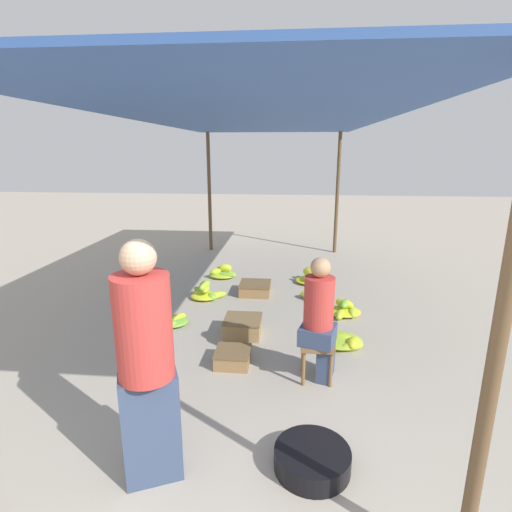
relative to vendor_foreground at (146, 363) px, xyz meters
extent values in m
cylinder|color=brown|center=(1.95, -0.51, 0.43)|extent=(0.08, 0.08, 2.70)
cylinder|color=brown|center=(-0.98, 6.85, 0.43)|extent=(0.08, 0.08, 2.70)
cylinder|color=brown|center=(1.95, 6.85, 0.43)|extent=(0.08, 0.08, 2.70)
cube|color=#33569E|center=(0.49, 3.17, 1.80)|extent=(3.33, 7.76, 0.04)
cube|color=#384766|center=(0.00, 0.00, -0.51)|extent=(0.45, 0.36, 0.83)
cylinder|color=#BF3833|center=(0.00, 0.00, 0.26)|extent=(0.50, 0.50, 0.72)
sphere|color=tan|center=(0.00, 0.00, 0.74)|extent=(0.23, 0.23, 0.23)
cube|color=brown|center=(1.24, 1.41, -0.53)|extent=(0.34, 0.34, 0.04)
cylinder|color=brown|center=(1.11, 1.28, -0.74)|extent=(0.04, 0.04, 0.37)
cylinder|color=brown|center=(1.38, 1.28, -0.74)|extent=(0.04, 0.04, 0.37)
cylinder|color=brown|center=(1.11, 1.55, -0.74)|extent=(0.04, 0.04, 0.37)
cylinder|color=brown|center=(1.38, 1.55, -0.74)|extent=(0.04, 0.04, 0.37)
cube|color=#384766|center=(1.34, 1.44, -0.72)|extent=(0.22, 0.33, 0.41)
cube|color=#384766|center=(1.24, 1.41, -0.42)|extent=(0.42, 0.42, 0.18)
cylinder|color=#BF3833|center=(1.24, 1.41, -0.07)|extent=(0.37, 0.37, 0.52)
sphere|color=tan|center=(1.24, 1.41, 0.29)|extent=(0.20, 0.20, 0.20)
cylinder|color=black|center=(1.15, 0.18, -0.84)|extent=(0.57, 0.57, 0.16)
ellipsoid|color=#BCD02A|center=(-0.57, 2.62, -0.85)|extent=(0.22, 0.28, 0.14)
ellipsoid|color=#83B935|center=(-0.65, 2.39, -0.85)|extent=(0.28, 0.28, 0.14)
ellipsoid|color=yellow|center=(-0.80, 2.44, -0.87)|extent=(0.24, 0.18, 0.11)
ellipsoid|color=#81B835|center=(-0.74, 2.50, -0.86)|extent=(0.27, 0.25, 0.14)
ellipsoid|color=#75B337|center=(-0.66, 2.57, -0.87)|extent=(0.47, 0.41, 0.10)
ellipsoid|color=#82B835|center=(-0.29, 3.53, -0.86)|extent=(0.23, 0.25, 0.11)
ellipsoid|color=#A8C82E|center=(-0.22, 3.61, -0.86)|extent=(0.33, 0.28, 0.12)
ellipsoid|color=#78B437|center=(-0.50, 3.63, -0.80)|extent=(0.32, 0.29, 0.09)
ellipsoid|color=#9FC430|center=(-0.42, 3.59, -0.70)|extent=(0.21, 0.34, 0.15)
ellipsoid|color=#B9CE2B|center=(-0.40, 3.57, -0.74)|extent=(0.20, 0.33, 0.10)
ellipsoid|color=yellow|center=(-0.52, 3.62, -0.86)|extent=(0.26, 0.29, 0.12)
ellipsoid|color=#CDD627|center=(-0.41, 3.58, -0.87)|extent=(0.46, 0.40, 0.10)
ellipsoid|color=#78B437|center=(-0.24, 4.62, -0.84)|extent=(0.35, 0.17, 0.09)
ellipsoid|color=#A9C82E|center=(-0.30, 4.90, -0.86)|extent=(0.29, 0.24, 0.11)
ellipsoid|color=#C4D329|center=(-0.33, 4.86, -0.84)|extent=(0.20, 0.31, 0.12)
ellipsoid|color=#C7D428|center=(-0.28, 4.75, -0.74)|extent=(0.24, 0.14, 0.14)
ellipsoid|color=#B9CE2B|center=(-0.30, 4.77, -0.78)|extent=(0.31, 0.18, 0.13)
ellipsoid|color=#B2CB2C|center=(-0.44, 4.65, -0.80)|extent=(0.25, 0.23, 0.13)
ellipsoid|color=#B3CC2C|center=(-0.32, 4.72, -0.87)|extent=(0.50, 0.44, 0.10)
ellipsoid|color=#B9CE2B|center=(1.30, 3.70, -0.87)|extent=(0.23, 0.26, 0.11)
ellipsoid|color=yellow|center=(1.23, 3.71, -0.84)|extent=(0.30, 0.27, 0.11)
ellipsoid|color=#84B934|center=(1.34, 3.72, -0.80)|extent=(0.28, 0.21, 0.13)
ellipsoid|color=#C8D428|center=(1.38, 3.72, -0.74)|extent=(0.27, 0.30, 0.11)
ellipsoid|color=#7FB735|center=(1.35, 3.75, -0.87)|extent=(0.42, 0.36, 0.10)
ellipsoid|color=#C1D22A|center=(1.38, 2.30, -0.87)|extent=(0.28, 0.30, 0.10)
ellipsoid|color=#A9C82E|center=(1.58, 2.23, -0.85)|extent=(0.33, 0.21, 0.12)
ellipsoid|color=#CED727|center=(1.72, 2.09, -0.84)|extent=(0.23, 0.28, 0.14)
ellipsoid|color=#A7C72E|center=(1.70, 2.05, -0.87)|extent=(0.31, 0.21, 0.10)
ellipsoid|color=#A1C52F|center=(1.57, 2.21, -0.87)|extent=(0.56, 0.49, 0.10)
ellipsoid|color=#74B337|center=(1.74, 3.15, -0.76)|extent=(0.20, 0.29, 0.11)
ellipsoid|color=#A9C82E|center=(1.84, 3.05, -0.86)|extent=(0.13, 0.22, 0.13)
ellipsoid|color=#AFCA2D|center=(1.66, 2.99, -0.86)|extent=(0.19, 0.30, 0.12)
ellipsoid|color=yellow|center=(1.74, 3.19, -0.77)|extent=(0.31, 0.29, 0.13)
ellipsoid|color=yellow|center=(1.73, 3.14, -0.87)|extent=(0.48, 0.42, 0.10)
ellipsoid|color=#86BA34|center=(1.28, 4.64, -0.73)|extent=(0.20, 0.25, 0.13)
ellipsoid|color=#BFD12A|center=(1.37, 4.65, -0.73)|extent=(0.25, 0.35, 0.13)
ellipsoid|color=yellow|center=(1.24, 4.43, -0.80)|extent=(0.16, 0.26, 0.15)
ellipsoid|color=yellow|center=(1.29, 4.53, -0.83)|extent=(0.26, 0.13, 0.10)
ellipsoid|color=#CED727|center=(1.26, 4.49, -0.71)|extent=(0.24, 0.24, 0.15)
ellipsoid|color=yellow|center=(1.31, 4.53, -0.87)|extent=(0.55, 0.48, 0.10)
cube|color=#9E7A4C|center=(0.35, 2.36, -0.82)|extent=(0.46, 0.46, 0.21)
cube|color=brown|center=(0.35, 2.36, -0.70)|extent=(0.47, 0.47, 0.02)
cube|color=olive|center=(0.37, 3.89, -0.84)|extent=(0.49, 0.49, 0.17)
cube|color=brown|center=(0.37, 3.89, -0.75)|extent=(0.51, 0.51, 0.02)
cube|color=olive|center=(0.33, 1.62, -0.85)|extent=(0.37, 0.37, 0.15)
cube|color=brown|center=(0.33, 1.62, -0.76)|extent=(0.39, 0.39, 0.02)
camera|label=1|loc=(0.96, -2.34, 1.39)|focal=28.00mm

